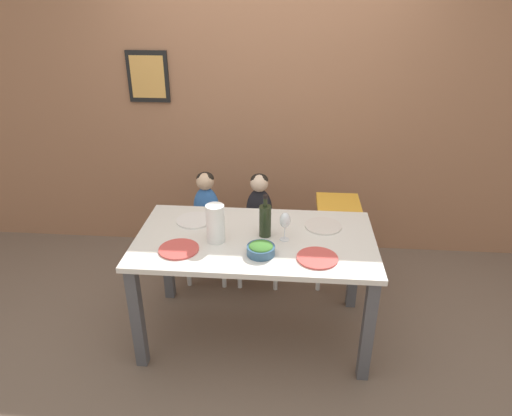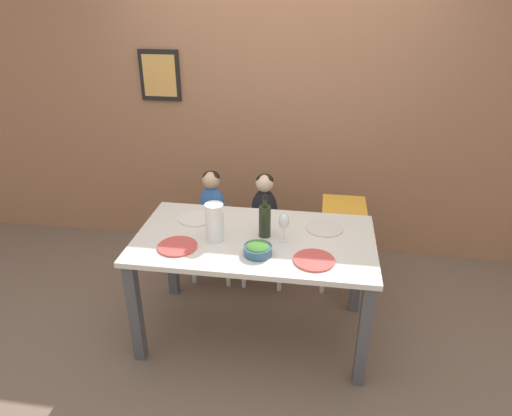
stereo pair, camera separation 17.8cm
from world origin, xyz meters
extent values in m
plane|color=#705B4C|center=(0.00, 0.00, 0.00)|extent=(14.00, 14.00, 0.00)
cube|color=#9E6B4C|center=(0.00, 1.28, 1.35)|extent=(10.00, 0.06, 2.70)
cube|color=black|center=(-1.00, 1.24, 1.56)|extent=(0.34, 0.02, 0.42)
cube|color=gold|center=(-1.00, 1.23, 1.56)|extent=(0.28, 0.00, 0.34)
cube|color=silver|center=(0.00, 0.00, 0.76)|extent=(1.54, 0.85, 0.03)
cube|color=#4C4C51|center=(-0.71, -0.36, 0.37)|extent=(0.07, 0.07, 0.74)
cube|color=#4C4C51|center=(0.71, -0.36, 0.37)|extent=(0.07, 0.07, 0.74)
cube|color=#4C4C51|center=(-0.71, 0.36, 0.37)|extent=(0.07, 0.07, 0.74)
cube|color=#4C4C51|center=(0.71, 0.36, 0.37)|extent=(0.07, 0.07, 0.74)
cylinder|color=silver|center=(-0.59, 0.52, 0.21)|extent=(0.04, 0.04, 0.43)
cylinder|color=silver|center=(-0.30, 0.52, 0.21)|extent=(0.04, 0.04, 0.43)
cylinder|color=silver|center=(-0.59, 0.81, 0.21)|extent=(0.04, 0.04, 0.43)
cylinder|color=silver|center=(-0.30, 0.81, 0.21)|extent=(0.04, 0.04, 0.43)
cube|color=white|center=(-0.45, 0.66, 0.45)|extent=(0.39, 0.43, 0.05)
cylinder|color=silver|center=(-0.17, 0.52, 0.21)|extent=(0.04, 0.04, 0.43)
cylinder|color=silver|center=(0.12, 0.52, 0.21)|extent=(0.04, 0.04, 0.43)
cylinder|color=silver|center=(-0.17, 0.81, 0.21)|extent=(0.04, 0.04, 0.43)
cylinder|color=silver|center=(0.12, 0.81, 0.21)|extent=(0.04, 0.04, 0.43)
cube|color=white|center=(-0.02, 0.66, 0.45)|extent=(0.39, 0.43, 0.05)
cylinder|color=silver|center=(0.47, 0.54, 0.34)|extent=(0.04, 0.04, 0.68)
cylinder|color=silver|center=(0.71, 0.54, 0.34)|extent=(0.04, 0.04, 0.68)
cylinder|color=silver|center=(0.47, 0.79, 0.34)|extent=(0.04, 0.04, 0.68)
cylinder|color=silver|center=(0.71, 0.79, 0.34)|extent=(0.04, 0.04, 0.68)
cube|color=gold|center=(0.59, 0.66, 0.71)|extent=(0.33, 0.36, 0.05)
ellipsoid|color=#3366B2|center=(-0.45, 0.66, 0.65)|extent=(0.20, 0.15, 0.34)
sphere|color=#D6AD89|center=(-0.45, 0.66, 0.88)|extent=(0.14, 0.14, 0.14)
ellipsoid|color=black|center=(-0.45, 0.67, 0.90)|extent=(0.14, 0.13, 0.10)
ellipsoid|color=black|center=(-0.02, 0.66, 0.65)|extent=(0.20, 0.15, 0.34)
sphere|color=beige|center=(-0.02, 0.66, 0.88)|extent=(0.14, 0.14, 0.14)
ellipsoid|color=black|center=(-0.02, 0.67, 0.90)|extent=(0.14, 0.13, 0.10)
cylinder|color=#232D19|center=(0.06, 0.03, 0.88)|extent=(0.08, 0.08, 0.21)
cylinder|color=#232D19|center=(0.06, 0.03, 1.02)|extent=(0.03, 0.03, 0.08)
cylinder|color=black|center=(0.06, 0.03, 1.05)|extent=(0.03, 0.03, 0.02)
cylinder|color=white|center=(-0.24, -0.06, 0.90)|extent=(0.12, 0.12, 0.25)
cylinder|color=white|center=(0.19, -0.01, 0.78)|extent=(0.06, 0.06, 0.00)
cylinder|color=white|center=(0.19, -0.01, 0.82)|extent=(0.01, 0.01, 0.08)
ellipsoid|color=white|center=(0.19, -0.01, 0.92)|extent=(0.07, 0.07, 0.10)
cylinder|color=#335675|center=(0.05, -0.20, 0.80)|extent=(0.17, 0.17, 0.06)
ellipsoid|color=#3D752D|center=(0.05, -0.20, 0.83)|extent=(0.15, 0.15, 0.04)
cylinder|color=#D14C47|center=(-0.45, -0.19, 0.78)|extent=(0.25, 0.25, 0.01)
cylinder|color=silver|center=(-0.44, 0.19, 0.78)|extent=(0.25, 0.25, 0.01)
cylinder|color=silver|center=(0.44, 0.18, 0.78)|extent=(0.25, 0.25, 0.01)
cylinder|color=#D14C47|center=(0.39, -0.23, 0.78)|extent=(0.25, 0.25, 0.01)
camera|label=1|loc=(0.22, -2.55, 2.24)|focal=32.00mm
camera|label=2|loc=(0.39, -2.53, 2.24)|focal=32.00mm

